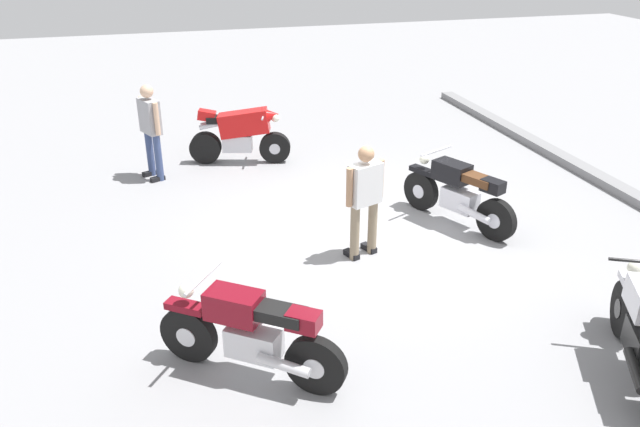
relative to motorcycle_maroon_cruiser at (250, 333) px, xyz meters
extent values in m
plane|color=gray|center=(-2.78, 2.39, -0.52)|extent=(40.00, 40.00, 0.00)
cube|color=gray|center=(-2.78, 6.99, -0.45)|extent=(14.00, 0.30, 0.15)
cylinder|color=black|center=(-0.44, -0.59, -0.20)|extent=(0.48, 0.59, 0.64)
cylinder|color=black|center=(0.42, 0.58, -0.20)|extent=(0.48, 0.59, 0.64)
cylinder|color=silver|center=(-0.44, -0.59, -0.20)|extent=(0.25, 0.26, 0.22)
cylinder|color=silver|center=(0.42, 0.58, -0.20)|extent=(0.25, 0.26, 0.22)
cube|color=silver|center=(0.02, 0.03, -0.10)|extent=(0.56, 0.62, 0.32)
cube|color=maroon|center=(-0.10, -0.13, 0.30)|extent=(0.59, 0.64, 0.30)
cube|color=maroon|center=(-0.44, -0.59, 0.15)|extent=(0.39, 0.45, 0.08)
cube|color=black|center=(0.17, 0.23, 0.32)|extent=(0.56, 0.64, 0.12)
cube|color=maroon|center=(0.34, 0.48, 0.30)|extent=(0.37, 0.39, 0.18)
cylinder|color=silver|center=(0.39, 0.25, -0.15)|extent=(0.42, 0.51, 0.16)
cylinder|color=silver|center=(-0.29, -0.39, 0.55)|extent=(0.59, 0.44, 0.04)
sphere|color=silver|center=(-0.42, -0.57, 0.35)|extent=(0.16, 0.16, 0.16)
cylinder|color=black|center=(-6.15, 1.54, -0.22)|extent=(0.31, 0.62, 0.60)
cylinder|color=black|center=(-6.51, 0.24, -0.22)|extent=(0.38, 0.64, 0.60)
cylinder|color=silver|center=(-6.15, 1.54, -0.22)|extent=(0.23, 0.25, 0.21)
cylinder|color=silver|center=(-6.51, 0.24, -0.22)|extent=(0.23, 0.25, 0.21)
cube|color=silver|center=(-6.35, 0.85, -0.12)|extent=(0.42, 0.61, 0.32)
cube|color=red|center=(-6.31, 0.99, 0.28)|extent=(0.61, 1.05, 0.57)
cone|color=red|center=(-6.17, 1.49, 0.43)|extent=(0.42, 0.43, 0.39)
cube|color=black|center=(-6.41, 0.60, 0.35)|extent=(0.41, 0.65, 0.12)
cube|color=red|center=(-6.49, 0.32, 0.43)|extent=(0.30, 0.39, 0.23)
cylinder|color=silver|center=(-6.40, 0.34, 0.25)|extent=(0.19, 0.41, 0.17)
cylinder|color=silver|center=(-6.56, 0.39, 0.25)|extent=(0.19, 0.41, 0.17)
cylinder|color=silver|center=(-6.21, 1.36, 0.45)|extent=(0.68, 0.22, 0.04)
sphere|color=silver|center=(-6.15, 1.57, 0.38)|extent=(0.16, 0.16, 0.16)
cylinder|color=black|center=(0.41, 4.20, -0.20)|extent=(0.63, 0.39, 0.64)
cylinder|color=black|center=(0.41, 4.20, -0.20)|extent=(0.26, 0.23, 0.22)
cube|color=silver|center=(0.41, 4.20, 0.15)|extent=(0.47, 0.34, 0.08)
cylinder|color=black|center=(1.38, 3.52, -0.15)|extent=(0.55, 0.35, 0.16)
sphere|color=silver|center=(0.43, 4.18, 0.35)|extent=(0.16, 0.16, 0.16)
cylinder|color=black|center=(-3.38, 3.39, -0.20)|extent=(0.63, 0.38, 0.64)
cylinder|color=black|center=(-2.06, 4.00, -0.20)|extent=(0.63, 0.38, 0.64)
cylinder|color=silver|center=(-3.38, 3.39, -0.20)|extent=(0.26, 0.22, 0.22)
cylinder|color=silver|center=(-2.06, 4.00, -0.20)|extent=(0.26, 0.22, 0.22)
cube|color=silver|center=(-2.68, 3.71, -0.10)|extent=(0.63, 0.49, 0.32)
cube|color=black|center=(-2.86, 3.63, 0.30)|extent=(0.64, 0.53, 0.30)
cube|color=black|center=(-3.38, 3.39, 0.15)|extent=(0.47, 0.33, 0.08)
cube|color=#4C2D19|center=(-2.45, 3.82, 0.32)|extent=(0.65, 0.49, 0.12)
cube|color=black|center=(-2.18, 3.95, 0.30)|extent=(0.38, 0.33, 0.18)
cylinder|color=silver|center=(-2.24, 3.73, -0.15)|extent=(0.55, 0.33, 0.16)
cylinder|color=silver|center=(-3.16, 3.49, 0.55)|extent=(0.33, 0.65, 0.04)
sphere|color=silver|center=(-3.36, 3.40, 0.35)|extent=(0.16, 0.16, 0.16)
cylinder|color=gray|center=(-2.18, 2.11, -0.12)|extent=(0.17, 0.17, 0.81)
cube|color=black|center=(-2.24, 2.09, -0.48)|extent=(0.28, 0.19, 0.08)
cylinder|color=gray|center=(-2.07, 1.81, -0.12)|extent=(0.17, 0.17, 0.81)
cube|color=black|center=(-2.12, 1.79, -0.48)|extent=(0.28, 0.19, 0.08)
cube|color=silver|center=(-2.12, 1.96, 0.57)|extent=(0.37, 0.50, 0.57)
cylinder|color=tan|center=(-2.22, 2.22, 0.59)|extent=(0.12, 0.12, 0.54)
cylinder|color=tan|center=(-2.03, 1.71, 0.59)|extent=(0.12, 0.12, 0.54)
sphere|color=tan|center=(-2.12, 1.96, 1.00)|extent=(0.22, 0.22, 0.22)
cylinder|color=#384772|center=(-6.12, -0.80, -0.09)|extent=(0.17, 0.17, 0.86)
cube|color=black|center=(-6.09, -0.86, -0.48)|extent=(0.20, 0.28, 0.08)
cylinder|color=#384772|center=(-5.81, -0.66, -0.09)|extent=(0.17, 0.17, 0.86)
cube|color=black|center=(-5.78, -0.72, -0.48)|extent=(0.20, 0.28, 0.08)
cube|color=#99999E|center=(-5.96, -0.73, 0.64)|extent=(0.53, 0.40, 0.61)
cylinder|color=#D8AD8C|center=(-6.22, -0.85, 0.66)|extent=(0.12, 0.12, 0.57)
cylinder|color=#D8AD8C|center=(-5.70, -0.62, 0.66)|extent=(0.12, 0.12, 0.57)
sphere|color=#D8AD8C|center=(-5.96, -0.73, 1.09)|extent=(0.23, 0.23, 0.23)
camera|label=1|loc=(5.22, -0.72, 3.79)|focal=35.19mm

